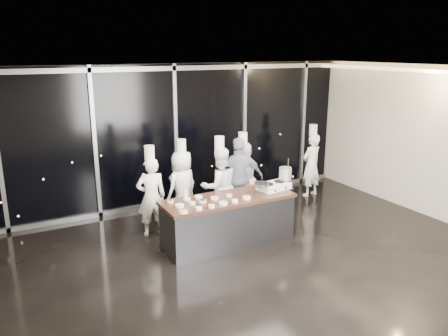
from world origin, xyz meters
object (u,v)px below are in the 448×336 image
object	(u,v)px
stove	(274,186)
chef_right	(242,178)
guest	(240,179)
chef_far_left	(151,196)
demo_counter	(228,220)
frying_pan	(261,184)
chef_side	(311,164)
chef_left	(182,186)
chef_center	(219,186)
stock_pot	(285,173)

from	to	relation	value
stove	chef_right	xyz separation A→B (m)	(-0.00, 1.19, -0.16)
guest	chef_far_left	bearing A→B (deg)	10.00
demo_counter	chef_far_left	xyz separation A→B (m)	(-1.11, 1.03, 0.34)
stove	chef_right	world-z (taller)	chef_right
frying_pan	chef_side	world-z (taller)	chef_side
chef_far_left	chef_left	size ratio (longest dim) A/B	1.01
chef_right	chef_left	bearing A→B (deg)	-20.15
chef_side	chef_left	bearing A→B (deg)	-9.19
frying_pan	chef_side	bearing A→B (deg)	23.73
chef_center	chef_right	xyz separation A→B (m)	(0.71, 0.30, -0.02)
demo_counter	stock_pot	bearing A→B (deg)	2.69
chef_right	chef_side	distance (m)	2.13
chef_left	guest	world-z (taller)	chef_left
stove	chef_center	bearing A→B (deg)	120.31
chef_far_left	chef_left	bearing A→B (deg)	-151.62
chef_right	chef_side	xyz separation A→B (m)	(2.11, 0.28, -0.01)
guest	stove	bearing A→B (deg)	113.39
stock_pot	chef_center	world-z (taller)	chef_center
chef_side	chef_center	bearing A→B (deg)	0.12
guest	chef_right	xyz separation A→B (m)	(0.20, 0.23, -0.08)
stove	chef_far_left	xyz separation A→B (m)	(-2.11, 1.02, -0.17)
stock_pot	chef_right	xyz separation A→B (m)	(-0.30, 1.14, -0.36)
frying_pan	guest	size ratio (longest dim) A/B	0.29
stock_pot	chef_far_left	size ratio (longest dim) A/B	0.14
stove	chef_side	distance (m)	2.57
stove	frying_pan	distance (m)	0.34
guest	chef_side	size ratio (longest dim) A/B	0.99
demo_counter	chef_left	size ratio (longest dim) A/B	1.39
chef_left	chef_center	size ratio (longest dim) A/B	0.96
stove	chef_center	distance (m)	1.15
stock_pot	chef_left	size ratio (longest dim) A/B	0.14
chef_center	chef_side	size ratio (longest dim) A/B	1.04
frying_pan	chef_far_left	bearing A→B (deg)	141.16
chef_left	chef_side	bearing A→B (deg)	159.94
chef_side	demo_counter	bearing A→B (deg)	14.01
chef_far_left	chef_center	size ratio (longest dim) A/B	0.96
demo_counter	stove	bearing A→B (deg)	0.44
frying_pan	chef_left	distance (m)	1.74
demo_counter	chef_left	distance (m)	1.42
demo_counter	chef_center	bearing A→B (deg)	72.19
demo_counter	frying_pan	xyz separation A→B (m)	(0.68, -0.04, 0.61)
chef_far_left	guest	xyz separation A→B (m)	(1.91, -0.06, 0.08)
frying_pan	stock_pot	world-z (taller)	stock_pot
frying_pan	guest	world-z (taller)	guest
guest	demo_counter	bearing A→B (deg)	62.24
chef_far_left	chef_center	bearing A→B (deg)	-178.99
stove	chef_side	xyz separation A→B (m)	(2.11, 1.47, -0.17)
demo_counter	chef_right	distance (m)	1.60
demo_counter	frying_pan	size ratio (longest dim) A/B	4.89
chef_right	chef_far_left	bearing A→B (deg)	-9.36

